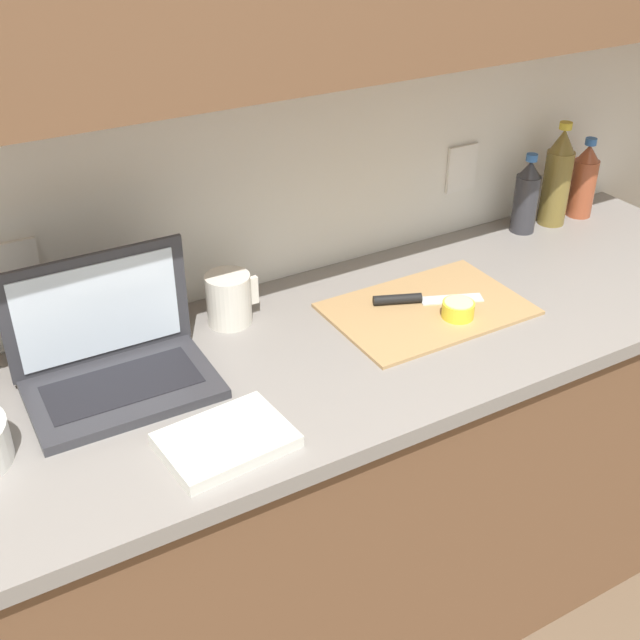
% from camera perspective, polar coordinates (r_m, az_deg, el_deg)
% --- Properties ---
extents(counter_unit, '(2.57, 0.63, 0.89)m').
position_cam_1_polar(counter_unit, '(1.89, -4.26, -14.44)').
color(counter_unit, brown).
rests_on(counter_unit, ground_plane).
extents(laptop, '(0.36, 0.24, 0.25)m').
position_cam_1_polar(laptop, '(1.59, -14.54, -2.50)').
color(laptop, '#333338').
rests_on(laptop, counter_unit).
extents(cutting_board, '(0.43, 0.29, 0.01)m').
position_cam_1_polar(cutting_board, '(1.81, 7.64, 0.78)').
color(cutting_board, tan).
rests_on(cutting_board, counter_unit).
extents(knife, '(0.24, 0.12, 0.02)m').
position_cam_1_polar(knife, '(1.82, 6.39, 1.48)').
color(knife, silver).
rests_on(knife, cutting_board).
extents(lemon_half_cut, '(0.07, 0.07, 0.04)m').
position_cam_1_polar(lemon_half_cut, '(1.77, 9.79, 0.75)').
color(lemon_half_cut, yellow).
rests_on(lemon_half_cut, cutting_board).
extents(bottle_green_soda, '(0.06, 0.06, 0.21)m').
position_cam_1_polar(bottle_green_soda, '(2.19, 14.46, 8.47)').
color(bottle_green_soda, '#333338').
rests_on(bottle_green_soda, counter_unit).
extents(bottle_oil_tall, '(0.07, 0.07, 0.28)m').
position_cam_1_polar(bottle_oil_tall, '(2.25, 16.52, 9.64)').
color(bottle_oil_tall, olive).
rests_on(bottle_oil_tall, counter_unit).
extents(bottle_water_clear, '(0.07, 0.07, 0.22)m').
position_cam_1_polar(bottle_water_clear, '(2.34, 18.25, 9.36)').
color(bottle_water_clear, '#A34C2D').
rests_on(bottle_water_clear, counter_unit).
extents(measuring_cup, '(0.12, 0.10, 0.11)m').
position_cam_1_polar(measuring_cup, '(1.74, -6.48, 1.50)').
color(measuring_cup, silver).
rests_on(measuring_cup, counter_unit).
extents(dish_towel, '(0.23, 0.18, 0.02)m').
position_cam_1_polar(dish_towel, '(1.42, -6.69, -8.50)').
color(dish_towel, silver).
rests_on(dish_towel, counter_unit).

